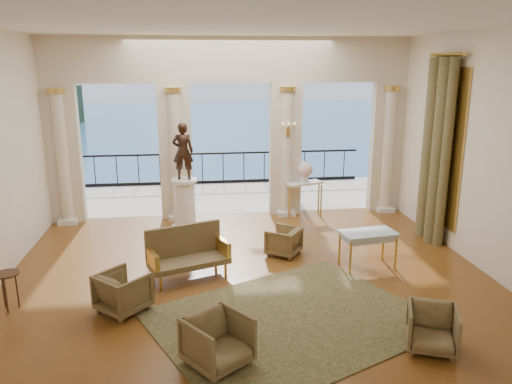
{
  "coord_description": "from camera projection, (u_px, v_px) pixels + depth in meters",
  "views": [
    {
      "loc": [
        -0.97,
        -8.66,
        3.93
      ],
      "look_at": [
        0.22,
        0.6,
        1.46
      ],
      "focal_mm": 35.0,
      "sensor_mm": 36.0,
      "label": 1
    }
  ],
  "objects": [
    {
      "name": "floor",
      "position": [
        249.0,
        275.0,
        9.43
      ],
      "size": [
        9.0,
        9.0,
        0.0
      ],
      "primitive_type": "plane",
      "color": "#522E0C",
      "rests_on": "ground"
    },
    {
      "name": "room_walls",
      "position": [
        256.0,
        131.0,
        7.63
      ],
      "size": [
        9.0,
        9.0,
        9.0
      ],
      "color": "#F6E8CE",
      "rests_on": "ground"
    },
    {
      "name": "arcade",
      "position": [
        231.0,
        116.0,
        12.44
      ],
      "size": [
        9.0,
        0.56,
        4.5
      ],
      "color": "beige",
      "rests_on": "ground"
    },
    {
      "name": "terrace",
      "position": [
        227.0,
        197.0,
        15.01
      ],
      "size": [
        10.0,
        3.6,
        0.1
      ],
      "primitive_type": "cube",
      "color": "beige",
      "rests_on": "ground"
    },
    {
      "name": "balustrade",
      "position": [
        223.0,
        171.0,
        16.42
      ],
      "size": [
        9.0,
        0.06,
        1.03
      ],
      "color": "black",
      "rests_on": "terrace"
    },
    {
      "name": "palm_tree",
      "position": [
        289.0,
        55.0,
        14.96
      ],
      "size": [
        2.0,
        2.0,
        4.5
      ],
      "color": "#4C3823",
      "rests_on": "terrace"
    },
    {
      "name": "sea",
      "position": [
        200.0,
        135.0,
        68.5
      ],
      "size": [
        160.0,
        160.0,
        0.0
      ],
      "primitive_type": "plane",
      "color": "#1F628B",
      "rests_on": "ground"
    },
    {
      "name": "curtain",
      "position": [
        435.0,
        151.0,
        10.88
      ],
      "size": [
        0.33,
        1.4,
        4.09
      ],
      "color": "brown",
      "rests_on": "ground"
    },
    {
      "name": "window_frame",
      "position": [
        444.0,
        147.0,
        10.88
      ],
      "size": [
        0.04,
        1.6,
        3.4
      ],
      "primitive_type": "cube",
      "color": "gold",
      "rests_on": "room_walls"
    },
    {
      "name": "wall_sconce",
      "position": [
        288.0,
        131.0,
        12.4
      ],
      "size": [
        0.3,
        0.11,
        0.33
      ],
      "color": "gold",
      "rests_on": "arcade"
    },
    {
      "name": "rug",
      "position": [
        291.0,
        320.0,
        7.78
      ],
      "size": [
        4.94,
        4.51,
        0.02
      ],
      "primitive_type": "cube",
      "rotation": [
        0.0,
        0.0,
        0.44
      ],
      "color": "#303518",
      "rests_on": "ground"
    },
    {
      "name": "armchair_a",
      "position": [
        218.0,
        339.0,
        6.56
      ],
      "size": [
        1.02,
        1.01,
        0.77
      ],
      "primitive_type": "imported",
      "rotation": [
        0.0,
        0.0,
        0.63
      ],
      "color": "#3E321C",
      "rests_on": "ground"
    },
    {
      "name": "armchair_b",
      "position": [
        432.0,
        327.0,
        6.94
      ],
      "size": [
        0.86,
        0.83,
        0.69
      ],
      "primitive_type": "imported",
      "rotation": [
        0.0,
        0.0,
        -0.38
      ],
      "color": "#3E321C",
      "rests_on": "ground"
    },
    {
      "name": "armchair_c",
      "position": [
        284.0,
        240.0,
        10.36
      ],
      "size": [
        0.83,
        0.84,
        0.64
      ],
      "primitive_type": "imported",
      "rotation": [
        0.0,
        0.0,
        -2.18
      ],
      "color": "#3E321C",
      "rests_on": "ground"
    },
    {
      "name": "armchair_d",
      "position": [
        123.0,
        290.0,
        8.0
      ],
      "size": [
        0.97,
        0.97,
        0.73
      ],
      "primitive_type": "imported",
      "rotation": [
        0.0,
        0.0,
        2.38
      ],
      "color": "#3E321C",
      "rests_on": "ground"
    },
    {
      "name": "settee",
      "position": [
        187.0,
        253.0,
        9.25
      ],
      "size": [
        1.58,
        1.09,
        0.97
      ],
      "rotation": [
        0.0,
        0.0,
        0.35
      ],
      "color": "#3E321C",
      "rests_on": "ground"
    },
    {
      "name": "game_table",
      "position": [
        368.0,
        236.0,
        9.64
      ],
      "size": [
        1.13,
        0.73,
        0.73
      ],
      "rotation": [
        0.0,
        0.0,
        0.15
      ],
      "color": "silver",
      "rests_on": "ground"
    },
    {
      "name": "pedestal",
      "position": [
        185.0,
        205.0,
        11.88
      ],
      "size": [
        0.67,
        0.67,
        1.23
      ],
      "color": "silver",
      "rests_on": "ground"
    },
    {
      "name": "statue",
      "position": [
        183.0,
        151.0,
        11.55
      ],
      "size": [
        0.51,
        0.36,
        1.32
      ],
      "primitive_type": "imported",
      "rotation": [
        0.0,
        0.0,
        3.04
      ],
      "color": "black",
      "rests_on": "pedestal"
    },
    {
      "name": "console_table",
      "position": [
        304.0,
        188.0,
        12.88
      ],
      "size": [
        1.01,
        0.67,
        0.9
      ],
      "rotation": [
        0.0,
        0.0,
        0.35
      ],
      "color": "silver",
      "rests_on": "ground"
    },
    {
      "name": "urn",
      "position": [
        305.0,
        171.0,
        12.76
      ],
      "size": [
        0.41,
        0.41,
        0.54
      ],
      "color": "white",
      "rests_on": "console_table"
    },
    {
      "name": "side_table",
      "position": [
        7.0,
        278.0,
        8.0
      ],
      "size": [
        0.39,
        0.39,
        0.63
      ],
      "color": "black",
      "rests_on": "ground"
    }
  ]
}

